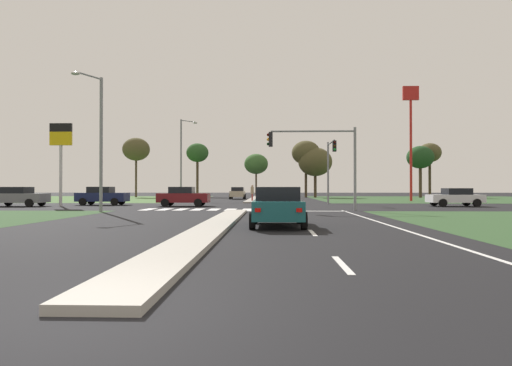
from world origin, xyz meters
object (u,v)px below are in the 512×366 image
object	(u,v)px
car_maroon_second	(183,196)
traffic_signal_near_right	(321,152)
street_lamp_second	(99,136)
car_beige_fifth	(238,193)
treeline_fourth	(306,153)
treeline_third	(256,164)
car_grey_sixth	(18,196)
traffic_signal_far_right	(330,160)
treeline_near	(136,150)
treeline_seventh	(420,158)
fuel_price_totem	(61,145)
car_navy_near	(102,196)
fastfood_pole_sign	(411,118)
pedestrian_at_median	(252,191)
car_white_third	(455,197)
treeline_sixth	(430,153)
street_lamp_third	(182,155)
treeline_second	(197,153)
treeline_fifth	(315,162)
car_teal_fourth	(278,206)

from	to	relation	value
car_maroon_second	traffic_signal_near_right	bearing A→B (deg)	57.26
street_lamp_second	car_maroon_second	bearing A→B (deg)	67.43
car_beige_fifth	treeline_fourth	bearing A→B (deg)	-134.14
traffic_signal_near_right	treeline_third	bearing A→B (deg)	97.52
car_beige_fifth	car_grey_sixth	bearing A→B (deg)	55.69
traffic_signal_far_right	treeline_near	bearing A→B (deg)	133.07
treeline_seventh	fuel_price_totem	bearing A→B (deg)	-141.19
treeline_third	treeline_fourth	xyz separation A→B (m)	(7.92, -3.37, 1.53)
fuel_price_totem	traffic_signal_near_right	bearing A→B (deg)	-17.59
traffic_signal_near_right	treeline_seventh	bearing A→B (deg)	63.12
treeline_fourth	treeline_near	bearing A→B (deg)	177.92
car_navy_near	car_maroon_second	distance (m)	7.90
car_beige_fifth	treeline_seventh	world-z (taller)	treeline_seventh
street_lamp_second	fastfood_pole_sign	size ratio (longest dim) A/B	0.64
pedestrian_at_median	fastfood_pole_sign	xyz separation A→B (m)	(17.98, 4.09, 8.30)
car_navy_near	treeline_near	bearing A→B (deg)	-167.59
traffic_signal_near_right	pedestrian_at_median	bearing A→B (deg)	106.70
car_white_third	treeline_seventh	distance (m)	33.02
fuel_price_totem	treeline_sixth	world-z (taller)	treeline_sixth
treeline_sixth	street_lamp_second	bearing A→B (deg)	-129.96
street_lamp_third	traffic_signal_far_right	bearing A→B (deg)	-34.51
car_beige_fifth	fuel_price_totem	size ratio (longest dim) A/B	0.68
car_white_third	treeline_near	distance (m)	50.13
car_beige_fifth	treeline_second	distance (m)	17.04
car_white_third	fuel_price_totem	world-z (taller)	fuel_price_totem
traffic_signal_near_right	fastfood_pole_sign	size ratio (longest dim) A/B	0.44
treeline_third	treeline_fifth	size ratio (longest dim) A/B	0.92
treeline_fifth	treeline_seventh	xyz separation A→B (m)	(16.03, -0.29, 0.62)
car_grey_sixth	street_lamp_second	size ratio (longest dim) A/B	0.53
car_beige_fifth	treeline_third	size ratio (longest dim) A/B	0.65
pedestrian_at_median	car_teal_fourth	bearing A→B (deg)	-14.83
treeline_fifth	street_lamp_second	bearing A→B (deg)	-113.27
car_white_third	treeline_fourth	distance (m)	34.41
fastfood_pole_sign	treeline_seventh	world-z (taller)	fastfood_pole_sign
street_lamp_second	car_white_third	bearing A→B (deg)	19.53
treeline_fourth	treeline_fifth	distance (m)	2.11
street_lamp_second	treeline_seventh	distance (m)	52.81
traffic_signal_near_right	fuel_price_totem	world-z (taller)	fuel_price_totem
car_grey_sixth	fastfood_pole_sign	world-z (taller)	fastfood_pole_sign
car_maroon_second	car_beige_fifth	distance (m)	22.94
traffic_signal_far_right	treeline_fifth	world-z (taller)	treeline_fifth
traffic_signal_near_right	treeline_near	size ratio (longest dim) A/B	0.61
traffic_signal_far_right	street_lamp_third	distance (m)	19.41
street_lamp_second	treeline_fifth	bearing A→B (deg)	66.73
car_maroon_second	treeline_fourth	xyz separation A→B (m)	(12.65, 33.02, 6.16)
car_beige_fifth	car_maroon_second	bearing A→B (deg)	83.20
fuel_price_totem	treeline_seventh	distance (m)	51.55
fastfood_pole_sign	treeline_fourth	bearing A→B (deg)	120.07
car_white_third	treeline_sixth	bearing A→B (deg)	-16.84
street_lamp_third	treeline_seventh	world-z (taller)	street_lamp_third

